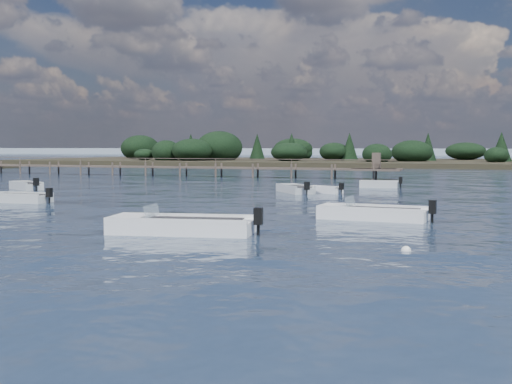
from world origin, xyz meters
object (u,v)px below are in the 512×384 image
(tender_far_white, at_px, (325,191))
(dinghy_extra_a, at_px, (295,191))
(dinghy_mid_grey, at_px, (16,200))
(dinghy_mid_white_b, at_px, (372,216))
(dinghy_mid_white_a, at_px, (181,229))
(tender_far_grey, at_px, (26,187))
(tender_far_grey_b, at_px, (379,186))
(jetty, at_px, (149,167))

(tender_far_white, xyz_separation_m, dinghy_extra_a, (-2.14, -0.28, 0.02))
(dinghy_mid_grey, bearing_deg, dinghy_mid_white_b, -5.93)
(dinghy_mid_white_a, relative_size, tender_far_grey, 1.60)
(tender_far_grey_b, distance_m, dinghy_extra_a, 9.07)
(tender_far_grey_b, bearing_deg, dinghy_mid_white_b, -82.90)
(tender_far_grey_b, xyz_separation_m, jetty, (-27.81, 12.95, 0.82))
(dinghy_mid_white_a, bearing_deg, tender_far_grey_b, 83.40)
(tender_far_grey_b, bearing_deg, dinghy_extra_a, -123.39)
(tender_far_grey, xyz_separation_m, tender_far_white, (22.88, 3.65, -0.03))
(dinghy_mid_white_a, distance_m, dinghy_mid_grey, 18.00)
(tender_far_grey_b, xyz_separation_m, dinghy_mid_white_b, (2.85, -22.85, 0.01))
(dinghy_mid_white_b, relative_size, dinghy_mid_grey, 1.16)
(tender_far_white, height_order, tender_far_grey_b, tender_far_grey_b)
(tender_far_grey_b, bearing_deg, dinghy_mid_white_a, -96.60)
(tender_far_white, relative_size, jetty, 0.04)
(dinghy_mid_white_a, bearing_deg, dinghy_mid_grey, 148.72)
(tender_far_white, relative_size, dinghy_mid_white_b, 0.54)
(tender_far_grey_b, relative_size, dinghy_extra_a, 0.83)
(dinghy_mid_white_b, xyz_separation_m, jetty, (-30.66, 35.80, 0.81))
(tender_far_grey, xyz_separation_m, dinghy_extra_a, (20.75, 3.37, -0.02))
(dinghy_mid_grey, distance_m, dinghy_extra_a, 19.02)
(tender_far_grey_b, relative_size, jetty, 0.05)
(tender_far_grey_b, bearing_deg, tender_far_white, -111.39)
(dinghy_mid_white_a, relative_size, tender_far_grey_b, 1.78)
(dinghy_extra_a, height_order, jetty, jetty)
(tender_far_white, bearing_deg, jetty, 140.97)
(tender_far_grey, relative_size, dinghy_mid_grey, 0.82)
(jetty, bearing_deg, tender_far_grey_b, -24.96)
(tender_far_white, distance_m, jetty, 32.14)
(tender_far_white, xyz_separation_m, dinghy_mid_grey, (-15.99, -13.31, 0.02))
(jetty, bearing_deg, dinghy_extra_a, -41.96)
(dinghy_mid_white_a, relative_size, dinghy_mid_white_b, 1.13)
(dinghy_mid_white_a, distance_m, dinghy_extra_a, 22.42)
(dinghy_mid_white_a, relative_size, jetty, 0.09)
(tender_far_white, height_order, dinghy_extra_a, dinghy_extra_a)
(tender_far_grey, distance_m, dinghy_mid_grey, 11.86)
(tender_far_white, height_order, dinghy_mid_grey, dinghy_mid_grey)
(dinghy_mid_white_b, bearing_deg, dinghy_mid_grey, 174.07)
(tender_far_grey, distance_m, dinghy_mid_white_b, 30.97)
(dinghy_mid_white_a, relative_size, tender_far_white, 2.08)
(tender_far_grey, xyz_separation_m, tender_far_grey_b, (25.74, 10.94, -0.01))
(jetty, bearing_deg, tender_far_grey, -85.03)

